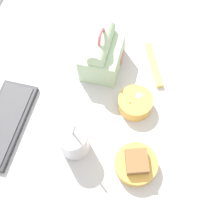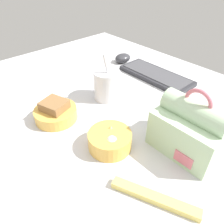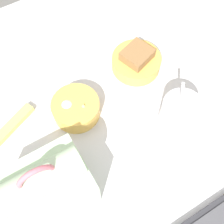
# 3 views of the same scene
# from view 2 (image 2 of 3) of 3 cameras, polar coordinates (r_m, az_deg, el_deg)

# --- Properties ---
(desk_surface) EXTENTS (1.40, 1.10, 0.02)m
(desk_surface) POSITION_cam_2_polar(r_m,az_deg,el_deg) (0.71, 0.96, -2.22)
(desk_surface) COLOR silver
(desk_surface) RESTS_ON ground
(keyboard) EXTENTS (0.31, 0.12, 0.02)m
(keyboard) POSITION_cam_2_polar(r_m,az_deg,el_deg) (0.95, 11.41, 9.38)
(keyboard) COLOR #2D2D33
(keyboard) RESTS_ON desk_surface
(lunch_bag) EXTENTS (0.18, 0.13, 0.18)m
(lunch_bag) POSITION_cam_2_polar(r_m,az_deg,el_deg) (0.60, 19.81, -4.17)
(lunch_bag) COLOR #B7D6AD
(lunch_bag) RESTS_ON desk_surface
(soup_cup) EXTENTS (0.09, 0.09, 0.17)m
(soup_cup) POSITION_cam_2_polar(r_m,az_deg,el_deg) (0.77, -1.34, 7.22)
(soup_cup) COLOR silver
(soup_cup) RESTS_ON desk_surface
(bento_bowl_sandwich) EXTENTS (0.13, 0.13, 0.07)m
(bento_bowl_sandwich) POSITION_cam_2_polar(r_m,az_deg,el_deg) (0.71, -14.51, -0.09)
(bento_bowl_sandwich) COLOR #EAB24C
(bento_bowl_sandwich) RESTS_ON desk_surface
(bento_bowl_snacks) EXTENTS (0.12, 0.12, 0.06)m
(bento_bowl_snacks) POSITION_cam_2_polar(r_m,az_deg,el_deg) (0.59, -0.54, -7.23)
(bento_bowl_snacks) COLOR #EAB24C
(bento_bowl_snacks) RESTS_ON desk_surface
(computer_mouse) EXTENTS (0.06, 0.08, 0.04)m
(computer_mouse) POSITION_cam_2_polar(r_m,az_deg,el_deg) (1.07, 2.83, 13.90)
(computer_mouse) COLOR #333338
(computer_mouse) RESTS_ON desk_surface
(chopstick_case) EXTENTS (0.19, 0.10, 0.02)m
(chopstick_case) POSITION_cam_2_polar(r_m,az_deg,el_deg) (0.51, 11.07, -21.13)
(chopstick_case) COLOR #EFD666
(chopstick_case) RESTS_ON desk_surface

